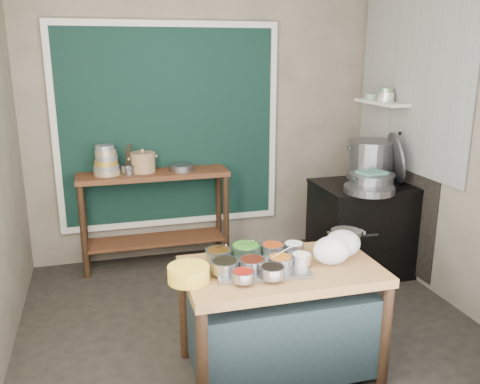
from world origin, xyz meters
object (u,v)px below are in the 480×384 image
object	(u,v)px
condiment_tray	(260,267)
steamer	(371,181)
stock_pot	(370,160)
ceramic_crock	(143,163)
stove_block	(363,229)
saucepan	(346,239)
back_counter	(155,219)
yellow_basin	(189,274)
utensil_cup	(129,169)
prep_table	(280,320)

from	to	relation	value
condiment_tray	steamer	bearing A→B (deg)	38.53
stock_pot	ceramic_crock	bearing A→B (deg)	164.74
ceramic_crock	stock_pot	bearing A→B (deg)	-15.26
stove_block	steamer	bearing A→B (deg)	-103.83
ceramic_crock	steamer	world-z (taller)	ceramic_crock
ceramic_crock	condiment_tray	bearing A→B (deg)	-75.56
condiment_tray	saucepan	size ratio (longest dim) A/B	2.63
back_counter	ceramic_crock	bearing A→B (deg)	162.94
back_counter	yellow_basin	world-z (taller)	back_counter
back_counter	condiment_tray	size ratio (longest dim) A/B	2.53
steamer	utensil_cup	bearing A→B (deg)	157.42
prep_table	yellow_basin	xyz separation A→B (m)	(-0.61, -0.04, 0.42)
steamer	ceramic_crock	bearing A→B (deg)	155.18
back_counter	saucepan	size ratio (longest dim) A/B	6.64
back_counter	condiment_tray	xyz separation A→B (m)	(0.43, -2.01, 0.29)
yellow_basin	utensil_cup	distance (m)	2.09
back_counter	condiment_tray	bearing A→B (deg)	-77.84
back_counter	utensil_cup	world-z (taller)	utensil_cup
saucepan	ceramic_crock	world-z (taller)	ceramic_crock
prep_table	utensil_cup	size ratio (longest dim) A/B	8.48
ceramic_crock	steamer	xyz separation A→B (m)	(1.96, -0.90, -0.09)
prep_table	ceramic_crock	bearing A→B (deg)	108.47
ceramic_crock	steamer	size ratio (longest dim) A/B	0.61
yellow_basin	stock_pot	xyz separation A→B (m)	(2.06, 1.52, 0.27)
back_counter	utensil_cup	distance (m)	0.57
saucepan	ceramic_crock	distance (m)	2.23
yellow_basin	stock_pot	distance (m)	2.58
saucepan	ceramic_crock	size ratio (longest dim) A/B	0.85
utensil_cup	steamer	bearing A→B (deg)	-22.58
stove_block	utensil_cup	world-z (taller)	utensil_cup
prep_table	utensil_cup	world-z (taller)	utensil_cup
yellow_basin	ceramic_crock	xyz separation A→B (m)	(-0.06, 2.10, 0.24)
utensil_cup	steamer	distance (m)	2.27
back_counter	ceramic_crock	world-z (taller)	ceramic_crock
utensil_cup	stock_pot	bearing A→B (deg)	-13.56
prep_table	ceramic_crock	world-z (taller)	ceramic_crock
utensil_cup	ceramic_crock	size ratio (longest dim) A/B	0.58
prep_table	back_counter	world-z (taller)	back_counter
back_counter	steamer	world-z (taller)	steamer
prep_table	steamer	distance (m)	1.82
prep_table	utensil_cup	xyz separation A→B (m)	(-0.81, 2.02, 0.62)
ceramic_crock	back_counter	bearing A→B (deg)	-17.06
stove_block	utensil_cup	xyz separation A→B (m)	(-2.13, 0.72, 0.57)
condiment_tray	ceramic_crock	xyz separation A→B (m)	(-0.53, 2.04, 0.27)
condiment_tray	yellow_basin	world-z (taller)	yellow_basin
back_counter	stove_block	xyz separation A→B (m)	(1.90, -0.73, -0.05)
yellow_basin	utensil_cup	bearing A→B (deg)	95.46
yellow_basin	condiment_tray	bearing A→B (deg)	7.22
ceramic_crock	stock_pot	world-z (taller)	stock_pot
yellow_basin	saucepan	world-z (taller)	saucepan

